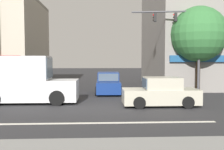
# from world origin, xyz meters

# --- Properties ---
(ground_plane) EXTENTS (120.00, 120.00, 0.00)m
(ground_plane) POSITION_xyz_m (0.00, 0.00, 0.00)
(ground_plane) COLOR #2B2B2D
(lane_marking_stripe) EXTENTS (9.00, 0.24, 0.01)m
(lane_marking_stripe) POSITION_xyz_m (0.00, -3.50, 0.00)
(lane_marking_stripe) COLOR silver
(lane_marking_stripe) RESTS_ON ground
(building_right_corner) EXTENTS (13.33, 11.09, 11.92)m
(building_right_corner) POSITION_xyz_m (11.35, 11.00, 5.95)
(building_right_corner) COLOR gray
(building_right_corner) RESTS_ON ground
(street_tree) EXTENTS (4.07, 4.07, 6.44)m
(street_tree) POSITION_xyz_m (7.07, 5.14, 4.39)
(street_tree) COLOR #4C3823
(street_tree) RESTS_ON ground
(traffic_light_mast) EXTENTS (4.86, 0.79, 6.20)m
(traffic_light_mast) POSITION_xyz_m (5.89, 4.62, 4.18)
(traffic_light_mast) COLOR #47474C
(traffic_light_mast) RESTS_ON ground
(sedan_waiting_far) EXTENTS (1.94, 4.13, 1.58)m
(sedan_waiting_far) POSITION_xyz_m (0.42, 5.69, 0.71)
(sedan_waiting_far) COLOR navy
(sedan_waiting_far) RESTS_ON ground
(box_truck_crossing_rightbound) EXTENTS (5.61, 2.25, 2.75)m
(box_truck_crossing_rightbound) POSITION_xyz_m (-4.54, 1.58, 1.25)
(box_truck_crossing_rightbound) COLOR silver
(box_truck_crossing_rightbound) RESTS_ON ground
(sedan_parked_curbside) EXTENTS (4.10, 1.89, 1.58)m
(sedan_parked_curbside) POSITION_xyz_m (3.10, 0.20, 0.71)
(sedan_parked_curbside) COLOR #B7B29E
(sedan_parked_curbside) RESTS_ON ground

